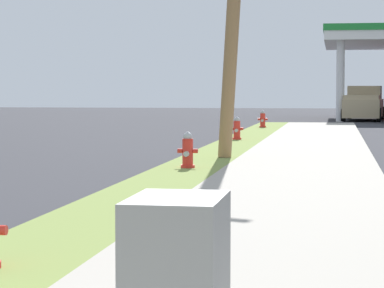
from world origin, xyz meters
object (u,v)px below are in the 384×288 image
at_px(fire_hydrant_third, 237,129).
at_px(truck_tan_on_apron, 364,104).
at_px(fire_hydrant_fourth, 263,120).
at_px(fire_hydrant_second, 188,152).

xyz_separation_m(fire_hydrant_third, truck_tan_on_apron, (4.75, 22.14, 0.47)).
bearing_deg(fire_hydrant_fourth, fire_hydrant_third, -90.39).
bearing_deg(fire_hydrant_third, truck_tan_on_apron, 77.90).
xyz_separation_m(fire_hydrant_fourth, truck_tan_on_apron, (4.68, 12.78, 0.47)).
relative_size(fire_hydrant_fourth, truck_tan_on_apron, 0.13).
relative_size(fire_hydrant_second, fire_hydrant_third, 1.00).
relative_size(fire_hydrant_second, truck_tan_on_apron, 0.13).
height_order(fire_hydrant_second, fire_hydrant_fourth, same).
bearing_deg(fire_hydrant_fourth, fire_hydrant_second, -89.74).
bearing_deg(fire_hydrant_second, fire_hydrant_fourth, 90.26).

